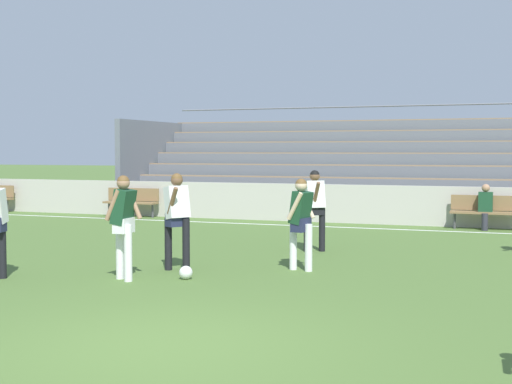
# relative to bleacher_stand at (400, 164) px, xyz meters

# --- Properties ---
(ground_plane) EXTENTS (160.00, 160.00, 0.00)m
(ground_plane) POSITION_rel_bleacher_stand_xyz_m (0.19, -17.19, -1.66)
(ground_plane) COLOR #4C6B30
(field_line_sideline) EXTENTS (44.00, 0.12, 0.01)m
(field_line_sideline) POSITION_rel_bleacher_stand_xyz_m (0.19, -4.81, -1.66)
(field_line_sideline) COLOR white
(field_line_sideline) RESTS_ON ground
(sideline_wall) EXTENTS (48.00, 0.16, 1.11)m
(sideline_wall) POSITION_rel_bleacher_stand_xyz_m (0.19, -3.60, -1.11)
(sideline_wall) COLOR #BCB7AD
(sideline_wall) RESTS_ON ground
(bleacher_stand) EXTENTS (18.51, 5.29, 3.75)m
(bleacher_stand) POSITION_rel_bleacher_stand_xyz_m (0.00, 0.00, 0.00)
(bleacher_stand) COLOR #897051
(bleacher_stand) RESTS_ON ground
(bench_centre_sideline) EXTENTS (1.80, 0.40, 0.90)m
(bench_centre_sideline) POSITION_rel_bleacher_stand_xyz_m (-7.77, -4.00, -1.11)
(bench_centre_sideline) COLOR olive
(bench_centre_sideline) RESTS_ON ground
(bench_near_bin) EXTENTS (1.80, 0.40, 0.90)m
(bench_near_bin) POSITION_rel_bleacher_stand_xyz_m (2.90, -4.00, -1.11)
(bench_near_bin) COLOR olive
(bench_near_bin) RESTS_ON ground
(spectator_seated) EXTENTS (0.36, 0.42, 1.21)m
(spectator_seated) POSITION_rel_bleacher_stand_xyz_m (2.90, -4.12, -0.96)
(spectator_seated) COLOR #2D2D38
(spectator_seated) RESTS_ON ground
(player_white_pressing_high) EXTENTS (0.48, 0.66, 1.70)m
(player_white_pressing_high) POSITION_rel_bleacher_stand_xyz_m (-1.81, -12.73, -0.64)
(player_white_pressing_high) COLOR black
(player_white_pressing_high) RESTS_ON ground
(player_dark_trailing_run) EXTENTS (0.47, 0.44, 1.70)m
(player_dark_trailing_run) POSITION_rel_bleacher_stand_xyz_m (-2.18, -13.88, -0.65)
(player_dark_trailing_run) COLOR white
(player_dark_trailing_run) RESTS_ON ground
(player_white_challenging) EXTENTS (0.49, 0.68, 1.69)m
(player_white_challenging) POSITION_rel_bleacher_stand_xyz_m (-0.21, -9.60, -0.65)
(player_white_challenging) COLOR black
(player_white_challenging) RESTS_ON ground
(player_dark_on_ball) EXTENTS (0.43, 0.55, 1.61)m
(player_dark_on_ball) POSITION_rel_bleacher_stand_xyz_m (0.22, -11.99, -0.71)
(player_dark_on_ball) COLOR white
(player_dark_on_ball) RESTS_ON ground
(soccer_ball) EXTENTS (0.22, 0.22, 0.22)m
(soccer_ball) POSITION_rel_bleacher_stand_xyz_m (-1.28, -13.46, -1.55)
(soccer_ball) COLOR white
(soccer_ball) RESTS_ON ground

